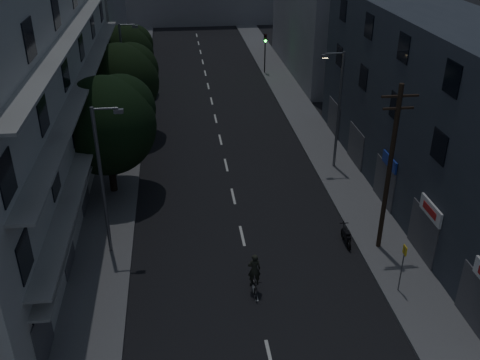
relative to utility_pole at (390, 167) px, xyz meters
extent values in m
plane|color=black|center=(-7.10, 16.06, -4.87)|extent=(160.00, 160.00, 0.00)
cube|color=#565659|center=(-14.60, 16.06, -4.79)|extent=(3.00, 90.00, 0.15)
cube|color=#565659|center=(0.40, 16.06, -4.79)|extent=(3.00, 90.00, 0.15)
cube|color=beige|center=(-7.10, -6.94, -4.86)|extent=(0.15, 2.00, 0.01)
cube|color=beige|center=(-7.10, -2.44, -4.86)|extent=(0.15, 2.00, 0.01)
cube|color=beige|center=(-7.10, 2.06, -4.86)|extent=(0.15, 2.00, 0.01)
cube|color=beige|center=(-7.10, 6.56, -4.86)|extent=(0.15, 2.00, 0.01)
cube|color=beige|center=(-7.10, 11.06, -4.86)|extent=(0.15, 2.00, 0.01)
cube|color=beige|center=(-7.10, 15.56, -4.86)|extent=(0.15, 2.00, 0.01)
cube|color=beige|center=(-7.10, 20.06, -4.86)|extent=(0.15, 2.00, 0.01)
cube|color=beige|center=(-7.10, 24.56, -4.86)|extent=(0.15, 2.00, 0.01)
cube|color=beige|center=(-7.10, 29.06, -4.86)|extent=(0.15, 2.00, 0.01)
cube|color=beige|center=(-7.10, 33.56, -4.86)|extent=(0.15, 2.00, 0.01)
cube|color=beige|center=(-7.10, 38.06, -4.86)|extent=(0.15, 2.00, 0.01)
cube|color=beige|center=(-7.10, 42.56, -4.86)|extent=(0.15, 2.00, 0.01)
cube|color=beige|center=(-7.10, 47.06, -4.86)|extent=(0.15, 2.00, 0.01)
cube|color=beige|center=(-7.10, 51.56, -4.86)|extent=(0.15, 2.00, 0.01)
cube|color=#A3A39E|center=(-19.10, 9.06, 2.13)|extent=(6.00, 36.00, 14.00)
cube|color=black|center=(-16.08, -5.94, -2.87)|extent=(0.06, 1.60, 1.60)
cube|color=black|center=(-16.08, 0.06, -2.87)|extent=(0.06, 1.60, 1.60)
cube|color=black|center=(-16.08, 6.06, -2.87)|extent=(0.06, 1.60, 1.60)
cube|color=black|center=(-16.08, 12.06, -2.87)|extent=(0.06, 1.60, 1.60)
cube|color=black|center=(-16.08, 18.06, -2.87)|extent=(0.06, 1.60, 1.60)
cube|color=black|center=(-16.08, 24.06, -2.87)|extent=(0.06, 1.60, 1.60)
cube|color=black|center=(-16.08, -5.94, 0.33)|extent=(0.06, 1.60, 1.60)
cube|color=black|center=(-16.08, 0.06, 0.33)|extent=(0.06, 1.60, 1.60)
cube|color=black|center=(-16.08, 6.06, 0.33)|extent=(0.06, 1.60, 1.60)
cube|color=black|center=(-16.08, 12.06, 0.33)|extent=(0.06, 1.60, 1.60)
cube|color=black|center=(-16.08, 18.06, 0.33)|extent=(0.06, 1.60, 1.60)
cube|color=black|center=(-16.08, 24.06, 0.33)|extent=(0.06, 1.60, 1.60)
cube|color=black|center=(-16.08, -5.94, 3.53)|extent=(0.06, 1.60, 1.60)
cube|color=black|center=(-16.08, 0.06, 3.53)|extent=(0.06, 1.60, 1.60)
cube|color=black|center=(-16.08, 6.06, 3.53)|extent=(0.06, 1.60, 1.60)
cube|color=black|center=(-16.08, 12.06, 3.53)|extent=(0.06, 1.60, 1.60)
cube|color=black|center=(-16.08, 18.06, 3.53)|extent=(0.06, 1.60, 1.60)
cube|color=black|center=(-16.08, 24.06, 3.53)|extent=(0.06, 1.60, 1.60)
cube|color=black|center=(-16.08, 0.06, 6.73)|extent=(0.06, 1.60, 1.60)
cube|color=black|center=(-16.08, 6.06, 6.73)|extent=(0.06, 1.60, 1.60)
cube|color=gray|center=(-15.60, 9.06, -0.87)|extent=(1.00, 32.40, 0.12)
cube|color=gray|center=(-15.60, 9.06, 2.33)|extent=(1.00, 32.40, 0.12)
cube|color=gray|center=(-15.60, 9.06, 5.53)|extent=(1.00, 32.40, 0.12)
cube|color=gray|center=(-15.70, 9.06, -1.77)|extent=(0.80, 32.40, 0.12)
cube|color=#424247|center=(-16.07, -5.94, -3.47)|extent=(0.06, 2.40, 2.40)
cube|color=#424247|center=(-16.07, 0.06, -3.47)|extent=(0.06, 2.40, 2.40)
cube|color=#424247|center=(-16.07, 6.06, -3.47)|extent=(0.06, 2.40, 2.40)
cube|color=#424247|center=(-16.07, 12.06, -3.47)|extent=(0.06, 2.40, 2.40)
cube|color=#424247|center=(-16.07, 18.06, -3.47)|extent=(0.06, 2.40, 2.40)
cube|color=#424247|center=(-16.07, 24.06, -3.47)|extent=(0.06, 2.40, 2.40)
cube|color=#2A2F38|center=(4.90, 5.06, 0.63)|extent=(6.00, 28.00, 11.00)
cube|color=black|center=(1.88, -0.94, 1.43)|extent=(0.06, 1.40, 1.50)
cube|color=black|center=(1.88, 4.56, 1.43)|extent=(0.06, 1.40, 1.50)
cube|color=black|center=(1.88, 10.06, 1.43)|extent=(0.06, 1.40, 1.50)
cube|color=black|center=(1.88, 15.56, 1.43)|extent=(0.06, 1.40, 1.50)
cube|color=black|center=(1.88, -0.94, 4.73)|extent=(0.06, 1.40, 1.50)
cube|color=black|center=(1.88, 4.56, 4.73)|extent=(0.06, 1.40, 1.50)
cube|color=black|center=(1.88, 10.06, 4.73)|extent=(0.06, 1.40, 1.50)
cube|color=black|center=(1.88, 15.56, 4.73)|extent=(0.06, 1.40, 1.50)
cube|color=#424247|center=(1.87, -6.44, -3.47)|extent=(0.06, 3.00, 2.60)
cube|color=#424247|center=(1.87, -0.94, -3.47)|extent=(0.06, 3.00, 2.60)
cube|color=#424247|center=(1.87, 4.56, -3.47)|extent=(0.06, 3.00, 2.60)
cube|color=#424247|center=(1.87, 10.06, -3.47)|extent=(0.06, 3.00, 2.60)
cube|color=#424247|center=(1.87, 15.56, -3.47)|extent=(0.06, 3.00, 2.60)
cube|color=silver|center=(1.80, -1.44, -1.77)|extent=(0.12, 2.20, 0.80)
cube|color=#B21414|center=(1.72, -1.44, -1.77)|extent=(0.02, 1.40, 0.36)
cube|color=navy|center=(1.80, 4.06, -1.77)|extent=(0.12, 2.00, 0.70)
cube|color=slate|center=(4.90, 33.06, 1.63)|extent=(6.00, 20.00, 13.00)
cylinder|color=black|center=(-14.59, 8.04, -2.71)|extent=(0.44, 0.44, 4.02)
sphere|color=black|center=(-14.59, 8.04, -0.29)|extent=(6.03, 6.03, 6.03)
sphere|color=black|center=(-13.69, 8.79, 0.46)|extent=(4.22, 4.22, 4.22)
sphere|color=black|center=(-15.35, 7.44, 0.16)|extent=(3.92, 3.92, 3.92)
cylinder|color=black|center=(-14.45, 17.07, -2.78)|extent=(0.44, 0.44, 3.88)
sphere|color=black|center=(-14.45, 17.07, -0.45)|extent=(5.84, 5.84, 5.84)
sphere|color=black|center=(-13.57, 17.80, 0.28)|extent=(4.09, 4.09, 4.09)
sphere|color=black|center=(-15.18, 16.49, -0.01)|extent=(3.80, 3.80, 3.80)
cylinder|color=black|center=(-14.78, 27.35, -2.97)|extent=(0.44, 0.44, 3.48)
sphere|color=black|center=(-14.78, 27.35, -0.88)|extent=(5.20, 5.20, 5.20)
sphere|color=black|center=(-13.99, 28.00, -0.23)|extent=(3.64, 3.64, 3.64)
sphere|color=black|center=(-15.43, 26.83, -0.49)|extent=(3.38, 3.38, 3.38)
cylinder|color=black|center=(-0.82, 32.53, -3.12)|extent=(0.12, 0.12, 3.20)
cube|color=black|center=(-0.82, 32.53, -1.07)|extent=(0.28, 0.22, 0.90)
sphere|color=black|center=(-0.82, 32.38, -0.74)|extent=(0.22, 0.22, 0.22)
sphere|color=#3F330C|center=(-0.82, 32.38, -1.04)|extent=(0.22, 0.22, 0.22)
sphere|color=#0CFF26|center=(-0.82, 32.38, -1.34)|extent=(0.22, 0.22, 0.22)
cylinder|color=black|center=(-13.80, 31.04, -3.12)|extent=(0.12, 0.12, 3.20)
cube|color=black|center=(-13.80, 31.04, -1.07)|extent=(0.28, 0.22, 0.90)
sphere|color=black|center=(-13.80, 30.89, -0.74)|extent=(0.22, 0.22, 0.22)
sphere|color=#3F330C|center=(-13.80, 30.89, -1.04)|extent=(0.22, 0.22, 0.22)
sphere|color=#0CFF26|center=(-13.80, 30.89, -1.34)|extent=(0.22, 0.22, 0.22)
cylinder|color=slate|center=(-14.21, 1.38, -0.72)|extent=(0.18, 0.18, 8.00)
cylinder|color=slate|center=(-13.61, 1.38, 3.18)|extent=(1.20, 0.10, 0.10)
cube|color=slate|center=(-13.01, 1.38, 3.03)|extent=(0.45, 0.25, 0.18)
cube|color=#4C4C4C|center=(-13.01, 1.38, 2.93)|extent=(0.35, 0.18, 0.04)
cylinder|color=#5C5F64|center=(0.31, 9.73, -0.72)|extent=(0.18, 0.18, 8.00)
cylinder|color=#5C5F64|center=(-0.29, 9.73, 3.18)|extent=(1.20, 0.10, 0.10)
cube|color=#5C5F64|center=(-0.89, 9.73, 3.03)|extent=(0.45, 0.25, 0.18)
cube|color=#FFD88C|center=(-0.89, 9.73, 2.93)|extent=(0.35, 0.18, 0.04)
cylinder|color=#565A5E|center=(-14.37, 19.99, -0.72)|extent=(0.18, 0.18, 8.00)
cylinder|color=#565A5E|center=(-13.77, 19.99, 3.18)|extent=(1.20, 0.10, 0.10)
cube|color=#565A5E|center=(-13.17, 19.99, 3.03)|extent=(0.45, 0.25, 0.18)
cube|color=#4C4C4C|center=(-13.17, 19.99, 2.93)|extent=(0.35, 0.18, 0.04)
cylinder|color=black|center=(0.00, 0.00, -0.22)|extent=(0.24, 0.24, 9.00)
cube|color=black|center=(0.00, 0.00, 3.68)|extent=(1.80, 0.10, 0.10)
cube|color=black|center=(0.00, 0.00, 3.08)|extent=(1.50, 0.10, 0.10)
cylinder|color=#595B60|center=(-0.34, -3.64, -3.47)|extent=(0.06, 0.06, 2.50)
cube|color=yellow|center=(-0.34, -3.64, -2.42)|extent=(0.05, 0.35, 0.45)
torus|color=black|center=(-1.61, 0.10, -4.60)|extent=(0.11, 0.64, 0.64)
torus|color=black|center=(-1.59, 1.17, -4.60)|extent=(0.11, 0.64, 0.64)
cube|color=black|center=(-1.60, 0.64, -4.31)|extent=(0.24, 0.99, 0.31)
cube|color=black|center=(-1.61, 0.50, -4.08)|extent=(0.28, 0.41, 0.09)
cylinder|color=black|center=(-1.60, 1.13, -4.19)|extent=(0.06, 0.39, 0.75)
cube|color=black|center=(-1.59, 1.22, -3.93)|extent=(0.49, 0.04, 0.04)
imported|color=black|center=(-7.14, -2.71, -4.42)|extent=(0.63, 1.70, 0.89)
imported|color=black|center=(-7.14, -2.71, -3.57)|extent=(0.63, 0.42, 1.70)
camera|label=1|loc=(-10.27, -22.59, 11.81)|focal=40.00mm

